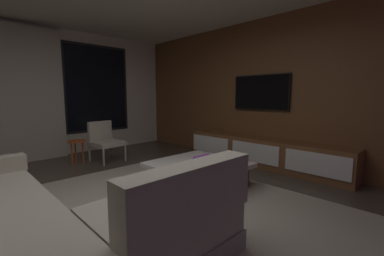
{
  "coord_description": "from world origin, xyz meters",
  "views": [
    {
      "loc": [
        -1.27,
        -2.22,
        1.28
      ],
      "look_at": [
        1.2,
        0.3,
        0.83
      ],
      "focal_mm": 23.37,
      "sensor_mm": 36.0,
      "label": 1
    }
  ],
  "objects": [
    {
      "name": "media_wall",
      "position": [
        3.06,
        0.0,
        1.35
      ],
      "size": [
        0.12,
        7.8,
        2.7
      ],
      "color": "brown",
      "rests_on": "floor"
    },
    {
      "name": "side_stool",
      "position": [
        0.4,
        2.56,
        0.37
      ],
      "size": [
        0.32,
        0.32,
        0.46
      ],
      "color": "#BF4C1E",
      "rests_on": "floor"
    },
    {
      "name": "sectional_couch",
      "position": [
        -0.86,
        -0.12,
        0.29
      ],
      "size": [
        1.98,
        2.5,
        0.82
      ],
      "color": "#A49C8C",
      "rests_on": "floor"
    },
    {
      "name": "mounted_tv",
      "position": [
        2.95,
        0.25,
        1.35
      ],
      "size": [
        0.05,
        1.13,
        0.65
      ],
      "color": "black"
    },
    {
      "name": "area_rug",
      "position": [
        0.35,
        -0.1,
        0.01
      ],
      "size": [
        3.2,
        3.8,
        0.01
      ],
      "primitive_type": "cube",
      "color": "#ADA391",
      "rests_on": "floor"
    },
    {
      "name": "coffee_table",
      "position": [
        1.17,
        0.13,
        0.19
      ],
      "size": [
        1.16,
        1.16,
        0.36
      ],
      "color": "#371A0F",
      "rests_on": "floor"
    },
    {
      "name": "floor",
      "position": [
        0.0,
        0.0,
        0.0
      ],
      "size": [
        9.2,
        9.2,
        0.0
      ],
      "primitive_type": "plane",
      "color": "#473D33"
    },
    {
      "name": "accent_chair_near_window",
      "position": [
        0.91,
        2.48,
        0.43
      ],
      "size": [
        0.6,
        0.62,
        0.78
      ],
      "color": "#B2ADA0",
      "rests_on": "floor"
    },
    {
      "name": "back_wall_with_window",
      "position": [
        -0.06,
        3.62,
        1.34
      ],
      "size": [
        6.6,
        0.3,
        2.7
      ],
      "color": "silver",
      "rests_on": "floor"
    },
    {
      "name": "media_console",
      "position": [
        2.77,
        0.05,
        0.25
      ],
      "size": [
        0.46,
        3.1,
        0.52
      ],
      "color": "brown",
      "rests_on": "floor"
    },
    {
      "name": "book_stack_on_coffee_table",
      "position": [
        1.17,
        0.0,
        0.42
      ],
      "size": [
        0.29,
        0.22,
        0.11
      ],
      "color": "#785A62",
      "rests_on": "coffee_table"
    }
  ]
}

